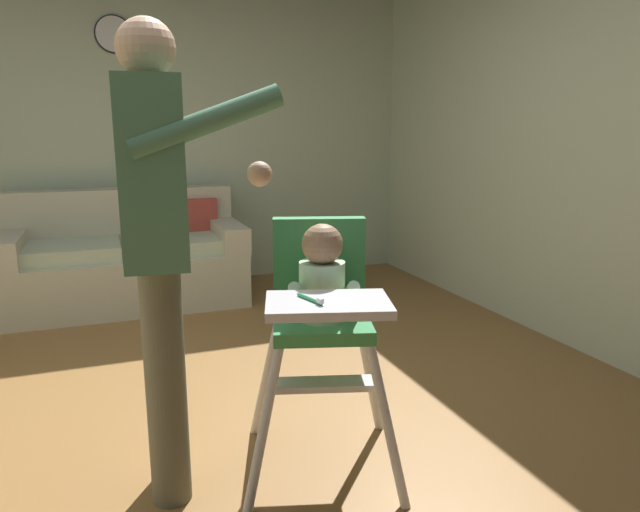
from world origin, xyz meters
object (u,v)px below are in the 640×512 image
(high_chair, at_px, (322,299))
(wall_clock, at_px, (114,34))
(couch, at_px, (127,260))
(adult_standing, at_px, (159,241))
(side_table, at_px, (319,248))
(sippy_cup, at_px, (324,225))

(high_chair, relative_size, wall_clock, 3.38)
(couch, xyz_separation_m, adult_standing, (0.03, -2.57, 0.61))
(couch, bearing_deg, side_table, 78.65)
(couch, relative_size, high_chair, 1.78)
(sippy_cup, height_order, wall_clock, wall_clock)
(adult_standing, xyz_separation_m, wall_clock, (0.01, 3.05, 1.11))
(high_chair, relative_size, side_table, 1.90)
(side_table, bearing_deg, wall_clock, 151.70)
(couch, height_order, side_table, couch)
(side_table, bearing_deg, adult_standing, -122.30)
(couch, height_order, sippy_cup, couch)
(couch, height_order, wall_clock, wall_clock)
(high_chair, height_order, adult_standing, adult_standing)
(couch, distance_m, high_chair, 2.73)
(couch, relative_size, adult_standing, 1.06)
(high_chair, distance_m, side_table, 2.51)
(couch, bearing_deg, sippy_cup, 78.97)
(side_table, bearing_deg, couch, 168.65)
(couch, bearing_deg, high_chair, 12.91)
(side_table, xyz_separation_m, wall_clock, (-1.44, 0.77, 1.67))
(high_chair, distance_m, sippy_cup, 2.51)
(sippy_cup, bearing_deg, high_chair, -111.39)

